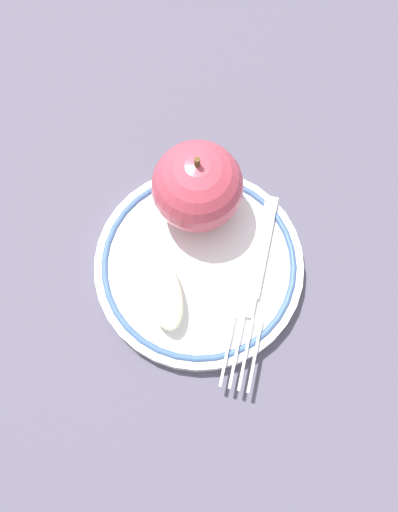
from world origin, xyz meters
The scene contains 5 objects.
ground_plane centered at (0.00, 0.00, 0.00)m, with size 2.00×2.00×0.00m, color #4F4A5C.
plate centered at (0.01, 0.02, 0.01)m, with size 0.19×0.19×0.02m.
apple_red_whole centered at (-0.03, 0.06, 0.06)m, with size 0.08×0.08×0.09m.
apple_slice_front centered at (0.00, -0.03, 0.03)m, with size 0.07×0.03×0.02m, color #F1ECC4.
fork centered at (0.06, 0.03, 0.02)m, with size 0.09×0.17×0.00m.
Camera 1 is at (0.10, -0.11, 0.51)m, focal length 40.00 mm.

